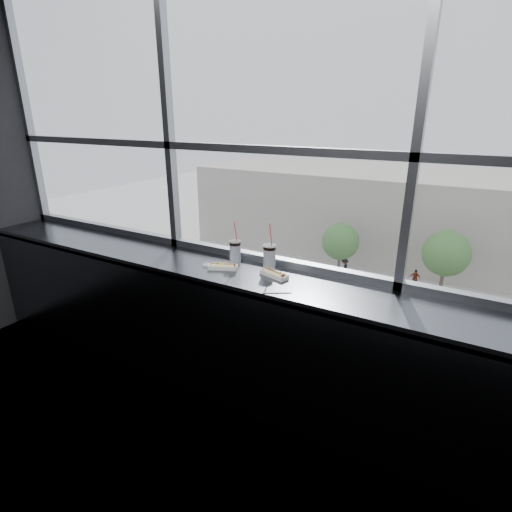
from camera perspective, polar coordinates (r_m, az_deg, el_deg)
The scene contains 24 objects.
floor at distance 2.92m, azimuth -14.32°, elevation -31.72°, with size 6.00×6.00×0.00m, color #232326.
wall_back_lower at distance 3.50m, azimuth 2.14°, elevation -9.49°, with size 6.00×6.00×0.00m, color black.
window_glass at distance 3.07m, azimuth 2.77°, elevation 20.52°, with size 6.00×6.00×0.00m, color silver.
window_mullions at distance 3.05m, azimuth 2.58°, elevation 20.53°, with size 6.00×0.08×2.40m, color gray, non-canonical shape.
counter at distance 3.05m, azimuth -0.14°, elevation -3.16°, with size 6.00×0.55×0.06m, color #55585F.
counter_fascia at distance 3.10m, azimuth -2.54°, elevation -13.65°, with size 6.00×0.04×1.04m, color #55585F.
hotdog_tray_left at distance 3.14m, azimuth -4.71°, elevation -1.49°, with size 0.24×0.16×0.06m.
hotdog_tray_right at distance 2.99m, azimuth 2.61°, elevation -2.56°, with size 0.24×0.14×0.06m.
soda_cup_left at distance 3.23m, azimuth -2.99°, elevation 0.72°, with size 0.10×0.10×0.36m.
soda_cup_right at distance 3.09m, azimuth 1.92°, elevation -0.01°, with size 0.11×0.11×0.39m.
loose_straw at distance 2.73m, azimuth 3.03°, elevation -5.27°, with size 0.01×0.01×0.20m, color white.
wrapper at distance 3.22m, azimuth -6.84°, elevation -1.26°, with size 0.10×0.07×0.02m, color silver.
plaza_ground at distance 48.10m, azimuth 26.80°, elevation 1.57°, with size 120.00×120.00×0.00m, color beige.
street_asphalt at distance 26.32m, azimuth 22.96°, elevation -12.17°, with size 80.00×10.00×0.06m, color black.
far_sidewalk at distance 33.47m, azimuth 24.84°, elevation -5.51°, with size 80.00×6.00×0.04m, color beige.
far_building at distance 41.78m, azimuth 27.08°, elevation 4.76°, with size 50.00×14.00×8.00m, color #AEA498.
car_far_b at distance 29.36m, azimuth 29.45°, elevation -7.38°, with size 6.52×2.72×2.17m, color #983202.
car_near_c at distance 22.43m, azimuth 19.63°, elevation -14.37°, with size 6.27×2.61×2.09m, color #B9551F.
car_near_a at distance 28.05m, azimuth -11.31°, elevation -6.45°, with size 6.00×2.50×2.00m, color silver.
car_near_b at distance 24.62m, azimuth 0.57°, elevation -9.88°, with size 6.15×2.56×2.05m, color black.
pedestrian_a at distance 34.53m, azimuth 12.53°, elevation -1.44°, with size 0.90×0.68×2.03m, color #66605B.
pedestrian_b at distance 34.25m, azimuth 21.76°, elevation -2.78°, with size 0.82×0.62×1.85m, color #66605B.
tree_left at distance 33.66m, azimuth 11.96°, elevation 2.01°, with size 3.07×3.07×4.80m.
tree_center at distance 32.23m, azimuth 25.51°, elevation 0.31°, with size 3.39×3.39×5.30m.
Camera 1 is at (1.40, -1.21, 2.26)m, focal length 28.00 mm.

